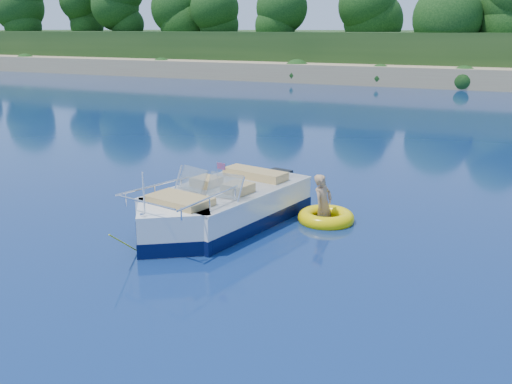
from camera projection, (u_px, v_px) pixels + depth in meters
ground at (323, 254)px, 11.39m from camera, size 160.00×160.00×0.00m
shoreline at (492, 58)px, 66.88m from camera, size 170.00×59.00×6.00m
treeline at (485, 12)px, 45.70m from camera, size 150.00×7.12×8.19m
motorboat at (218, 210)px, 12.91m from camera, size 2.82×5.77×1.94m
tow_tube at (326, 218)px, 13.30m from camera, size 1.40×1.40×0.35m
boy at (323, 220)px, 13.44m from camera, size 0.57×0.88×1.61m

